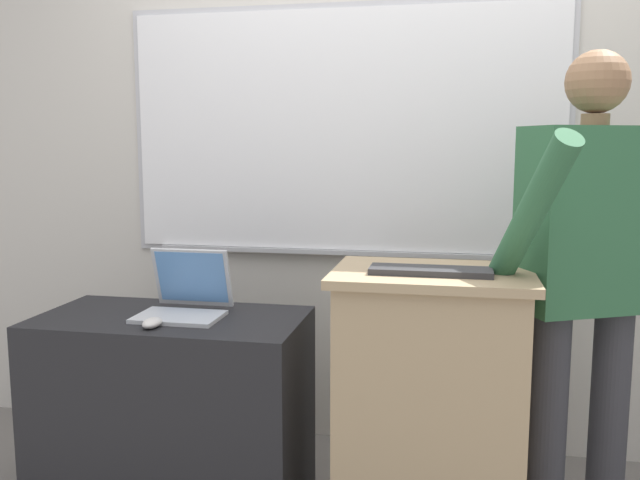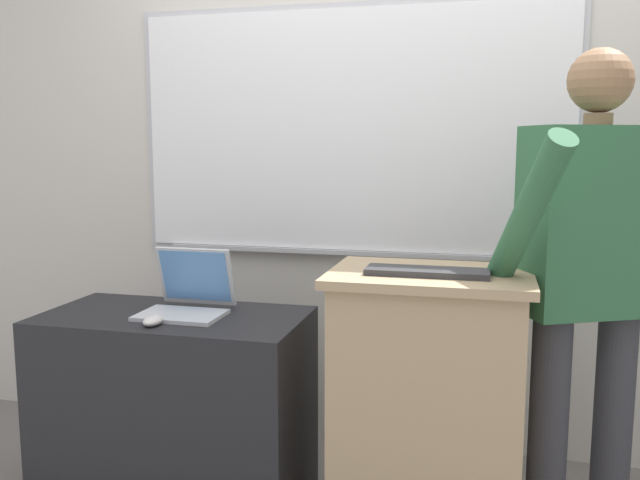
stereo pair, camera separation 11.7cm
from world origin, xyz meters
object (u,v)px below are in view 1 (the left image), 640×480
object	(u,v)px
laptop	(186,296)
computer_mouse_by_laptop	(152,323)
lectern_podium	(429,410)
person_presenter	(587,265)
side_desk	(173,411)
wireless_keyboard	(431,271)

from	to	relation	value
laptop	computer_mouse_by_laptop	bearing A→B (deg)	-101.71
lectern_podium	person_presenter	size ratio (longest dim) A/B	0.58
laptop	side_desk	bearing A→B (deg)	-137.56
person_presenter	laptop	bearing A→B (deg)	155.22
person_presenter	computer_mouse_by_laptop	size ratio (longest dim) A/B	16.84
lectern_podium	computer_mouse_by_laptop	xyz separation A→B (m)	(-0.96, -0.08, 0.27)
side_desk	wireless_keyboard	size ratio (longest dim) A/B	2.56
side_desk	person_presenter	size ratio (longest dim) A/B	0.59
side_desk	laptop	xyz separation A→B (m)	(0.05, 0.04, 0.44)
laptop	computer_mouse_by_laptop	size ratio (longest dim) A/B	3.10
person_presenter	computer_mouse_by_laptop	world-z (taller)	person_presenter
computer_mouse_by_laptop	lectern_podium	bearing A→B (deg)	4.70
lectern_podium	wireless_keyboard	world-z (taller)	wireless_keyboard
laptop	computer_mouse_by_laptop	world-z (taller)	laptop
lectern_podium	person_presenter	xyz separation A→B (m)	(0.51, 0.15, 0.49)
lectern_podium	wireless_keyboard	size ratio (longest dim) A/B	2.49
person_presenter	laptop	xyz separation A→B (m)	(-1.43, -0.03, -0.17)
person_presenter	laptop	world-z (taller)	person_presenter
person_presenter	lectern_podium	bearing A→B (deg)	170.90
lectern_podium	side_desk	bearing A→B (deg)	175.09
wireless_keyboard	person_presenter	bearing A→B (deg)	22.58
side_desk	person_presenter	world-z (taller)	person_presenter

